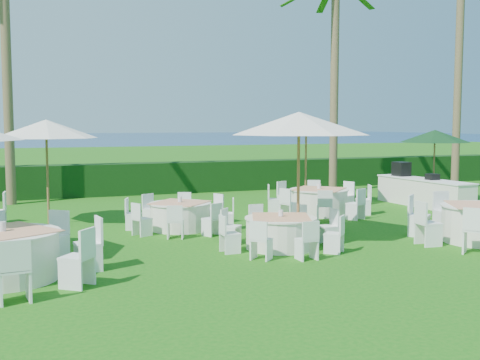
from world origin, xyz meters
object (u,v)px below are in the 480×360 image
at_px(umbrella_c, 46,129).
at_px(umbrella_d, 306,127).
at_px(banquet_table_e, 180,215).
at_px(umbrella_b, 299,123).
at_px(banquet_table_f, 319,201).
at_px(banquet_table_b, 281,232).
at_px(buffet_table, 423,191).
at_px(banquet_table_a, 3,254).
at_px(umbrella_green, 435,136).

distance_m(umbrella_c, umbrella_d, 8.28).
distance_m(banquet_table_e, umbrella_b, 4.06).
relative_size(banquet_table_f, umbrella_d, 0.96).
bearing_deg(umbrella_b, umbrella_d, 61.04).
bearing_deg(umbrella_b, banquet_table_b, -143.13).
distance_m(banquet_table_e, buffet_table, 8.75).
distance_m(banquet_table_b, buffet_table, 8.45).
height_order(banquet_table_f, buffet_table, buffet_table).
height_order(banquet_table_a, buffet_table, buffet_table).
bearing_deg(umbrella_d, buffet_table, -23.70).
relative_size(banquet_table_b, umbrella_b, 0.85).
height_order(banquet_table_e, banquet_table_f, banquet_table_f).
relative_size(umbrella_c, umbrella_d, 0.91).
relative_size(banquet_table_a, banquet_table_e, 1.26).
bearing_deg(banquet_table_e, umbrella_c, 148.04).
height_order(banquet_table_b, buffet_table, buffet_table).
bearing_deg(banquet_table_b, umbrella_c, 132.19).
height_order(umbrella_b, umbrella_d, umbrella_b).
bearing_deg(buffet_table, banquet_table_b, -148.66).
distance_m(banquet_table_b, banquet_table_e, 3.38).
xyz_separation_m(banquet_table_a, banquet_table_b, (5.65, 0.68, -0.09)).
xyz_separation_m(banquet_table_a, umbrella_b, (6.33, 1.19, 2.27)).
height_order(banquet_table_f, umbrella_c, umbrella_c).
height_order(umbrella_c, umbrella_green, umbrella_c).
height_order(banquet_table_a, umbrella_b, umbrella_b).
bearing_deg(umbrella_d, banquet_table_a, -144.65).
xyz_separation_m(banquet_table_e, umbrella_c, (-3.12, 1.94, 2.21)).
distance_m(umbrella_b, umbrella_d, 6.22).
bearing_deg(umbrella_green, banquet_table_b, -147.87).
relative_size(umbrella_b, umbrella_d, 1.04).
bearing_deg(buffet_table, banquet_table_f, -175.16).
relative_size(banquet_table_a, umbrella_d, 1.11).
distance_m(banquet_table_a, umbrella_green, 15.26).
bearing_deg(umbrella_green, banquet_table_e, -167.54).
bearing_deg(umbrella_b, banquet_table_a, -169.39).
bearing_deg(banquet_table_e, banquet_table_a, -138.47).
height_order(banquet_table_b, banquet_table_f, banquet_table_f).
bearing_deg(umbrella_green, umbrella_d, 171.02).
distance_m(umbrella_c, umbrella_green, 12.85).
height_order(banquet_table_f, umbrella_green, umbrella_green).
bearing_deg(banquet_table_f, umbrella_d, 74.34).
bearing_deg(banquet_table_e, banquet_table_f, 12.14).
bearing_deg(umbrella_d, banquet_table_b, -121.79).
xyz_separation_m(banquet_table_b, umbrella_green, (8.30, 5.22, 1.92)).
distance_m(umbrella_b, umbrella_c, 6.89).
bearing_deg(banquet_table_a, umbrella_c, 78.95).
bearing_deg(banquet_table_b, banquet_table_f, 52.09).
bearing_deg(banquet_table_a, umbrella_green, 22.89).
relative_size(banquet_table_b, umbrella_green, 1.10).
bearing_deg(umbrella_d, banquet_table_f, -105.66).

